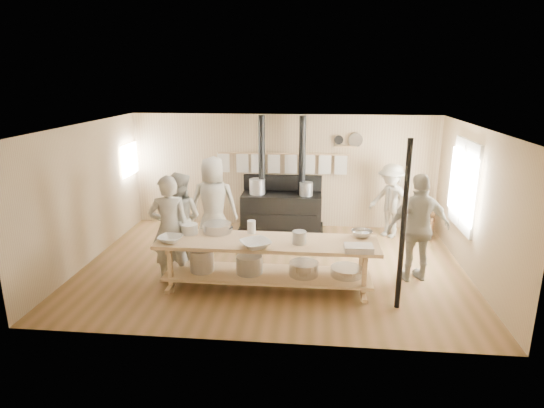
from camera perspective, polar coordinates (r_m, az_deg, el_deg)
name	(u,v)px	position (r m, az deg, el deg)	size (l,w,h in m)	color
ground	(273,266)	(8.55, 0.08, -7.85)	(7.00, 7.00, 0.00)	brown
room_shell	(273,182)	(8.04, 0.08, 2.81)	(7.00, 7.00, 7.00)	tan
window_right	(464,185)	(9.03, 22.97, 2.20)	(0.09, 1.50, 1.65)	beige
left_opening	(130,160)	(10.81, -17.44, 5.34)	(0.00, 0.90, 0.90)	white
stove	(281,208)	(10.36, 1.17, -0.51)	(1.90, 0.75, 2.60)	black
towel_rail	(283,161)	(10.39, 1.36, 5.40)	(3.00, 0.04, 0.47)	tan
back_wall_shelf	(348,142)	(10.35, 9.57, 7.67)	(0.63, 0.14, 0.32)	tan
prep_table	(267,259)	(7.52, -0.65, -6.95)	(3.60, 0.90, 0.85)	tan
support_post	(403,227)	(6.91, 16.15, -2.80)	(0.08, 0.08, 2.60)	black
cook_far_left	(169,229)	(7.89, -12.74, -3.08)	(0.68, 0.45, 1.86)	#A5A192
cook_left	(180,219)	(8.59, -11.49, -1.83)	(0.85, 0.66, 1.75)	#A5A192
cook_center	(214,204)	(9.14, -7.35, -0.02)	(0.94, 0.61, 1.92)	#A5A192
cook_right	(418,228)	(8.10, 17.91, -2.89)	(1.10, 0.46, 1.88)	#A5A192
cook_by_window	(391,201)	(10.18, 14.65, 0.40)	(1.05, 0.61, 1.63)	#A5A192
chair	(423,226)	(10.52, 18.47, -2.67)	(0.50, 0.50, 0.82)	brown
bowl_white_a	(170,239)	(7.52, -12.63, -4.30)	(0.38, 0.38, 0.09)	white
bowl_steel_a	(225,230)	(7.81, -5.94, -3.24)	(0.29, 0.29, 0.09)	silver
bowl_white_b	(256,244)	(7.09, -2.08, -5.06)	(0.46, 0.46, 0.11)	white
bowl_steel_b	(362,234)	(7.70, 11.20, -3.67)	(0.35, 0.35, 0.11)	silver
roasting_pan	(359,248)	(7.07, 10.81, -5.48)	(0.43, 0.29, 0.10)	#B2B2B7
mixing_bowl_large	(217,228)	(7.82, -6.91, -2.97)	(0.49, 0.49, 0.16)	silver
bucket_galv	(299,237)	(7.24, 3.43, -4.22)	(0.22, 0.22, 0.21)	gray
deep_bowl_enamel	(190,229)	(7.81, -10.30, -3.10)	(0.27, 0.27, 0.17)	white
pitcher	(251,227)	(7.71, -2.60, -2.89)	(0.14, 0.14, 0.22)	white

